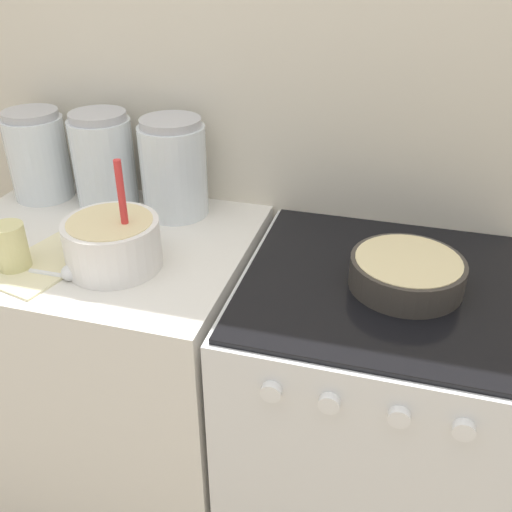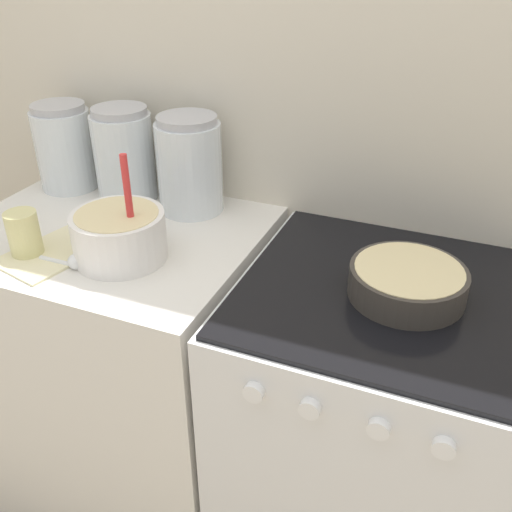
{
  "view_description": "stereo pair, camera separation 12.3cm",
  "coord_description": "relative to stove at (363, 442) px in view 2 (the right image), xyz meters",
  "views": [
    {
      "loc": [
        0.34,
        -0.77,
        1.6
      ],
      "look_at": [
        0.05,
        0.25,
        0.98
      ],
      "focal_mm": 40.0,
      "sensor_mm": 36.0,
      "label": 1
    },
    {
      "loc": [
        0.46,
        -0.73,
        1.6
      ],
      "look_at": [
        0.05,
        0.25,
        0.98
      ],
      "focal_mm": 40.0,
      "sensor_mm": 36.0,
      "label": 2
    }
  ],
  "objects": [
    {
      "name": "wall_back",
      "position": [
        -0.33,
        0.33,
        0.74
      ],
      "size": [
        4.51,
        0.05,
        2.4
      ],
      "color": "beige",
      "rests_on": "ground_plane"
    },
    {
      "name": "countertop_cabinet",
      "position": [
        -0.7,
        0.0,
        0.0
      ],
      "size": [
        0.76,
        0.61,
        0.93
      ],
      "color": "silver",
      "rests_on": "ground_plane"
    },
    {
      "name": "storage_jar_middle",
      "position": [
        -0.77,
        0.2,
        0.57
      ],
      "size": [
        0.16,
        0.16,
        0.26
      ],
      "color": "silver",
      "rests_on": "countertop_cabinet"
    },
    {
      "name": "recipe_page",
      "position": [
        -0.75,
        -0.13,
        0.47
      ],
      "size": [
        0.22,
        0.29,
        0.01
      ],
      "color": "beige",
      "rests_on": "countertop_cabinet"
    },
    {
      "name": "tin_can",
      "position": [
        -0.8,
        -0.17,
        0.52
      ],
      "size": [
        0.07,
        0.07,
        0.11
      ],
      "color": "beige",
      "rests_on": "countertop_cabinet"
    },
    {
      "name": "measuring_spoon",
      "position": [
        -0.67,
        -0.18,
        0.48
      ],
      "size": [
        0.12,
        0.04,
        0.04
      ],
      "color": "white",
      "rests_on": "countertop_cabinet"
    },
    {
      "name": "baking_pan",
      "position": [
        0.05,
        -0.01,
        0.5
      ],
      "size": [
        0.24,
        0.24,
        0.07
      ],
      "color": "#38332D",
      "rests_on": "stove"
    },
    {
      "name": "stove",
      "position": [
        0.0,
        0.0,
        0.0
      ],
      "size": [
        0.62,
        0.63,
        0.93
      ],
      "color": "silver",
      "rests_on": "ground_plane"
    },
    {
      "name": "storage_jar_left",
      "position": [
        -0.97,
        0.2,
        0.57
      ],
      "size": [
        0.16,
        0.16,
        0.24
      ],
      "color": "silver",
      "rests_on": "countertop_cabinet"
    },
    {
      "name": "storage_jar_right",
      "position": [
        -0.56,
        0.2,
        0.57
      ],
      "size": [
        0.17,
        0.17,
        0.26
      ],
      "color": "silver",
      "rests_on": "countertop_cabinet"
    },
    {
      "name": "mixing_bowl",
      "position": [
        -0.59,
        -0.1,
        0.53
      ],
      "size": [
        0.21,
        0.21,
        0.26
      ],
      "color": "white",
      "rests_on": "countertop_cabinet"
    }
  ]
}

